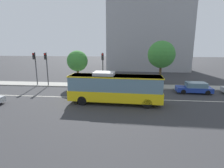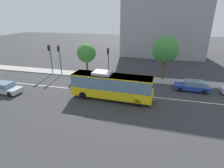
{
  "view_description": "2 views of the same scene",
  "coord_description": "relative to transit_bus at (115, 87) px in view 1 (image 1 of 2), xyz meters",
  "views": [
    {
      "loc": [
        -0.59,
        -20.24,
        6.27
      ],
      "look_at": [
        -2.82,
        1.54,
        1.44
      ],
      "focal_mm": 28.31,
      "sensor_mm": 36.0,
      "label": 1
    },
    {
      "loc": [
        2.98,
        -21.33,
        9.76
      ],
      "look_at": [
        -2.53,
        -0.12,
        1.34
      ],
      "focal_mm": 28.47,
      "sensor_mm": 36.0,
      "label": 2
    }
  ],
  "objects": [
    {
      "name": "street_tree_kerbside_centre",
      "position": [
        6.25,
        9.09,
        3.07
      ],
      "size": [
        4.1,
        4.1,
        6.95
      ],
      "color": "#4C3823",
      "rests_on": "ground_plane"
    },
    {
      "name": "transit_bus",
      "position": [
        0.0,
        0.0,
        0.0
      ],
      "size": [
        10.1,
        2.93,
        3.46
      ],
      "rotation": [
        0.0,
        0.0,
        -0.04
      ],
      "color": "yellow",
      "rests_on": "ground_plane"
    },
    {
      "name": "traffic_light_mid_block",
      "position": [
        -2.42,
        7.13,
        1.75
      ],
      "size": [
        0.34,
        0.62,
        5.2
      ],
      "rotation": [
        0.0,
        0.0,
        -1.49
      ],
      "color": "#47474C",
      "rests_on": "ground_plane"
    },
    {
      "name": "sidewalk_kerb",
      "position": [
        2.17,
        8.26,
        -1.74
      ],
      "size": [
        80.0,
        2.67,
        0.14
      ],
      "primitive_type": "cube",
      "color": "#9E9B93",
      "rests_on": "ground_plane"
    },
    {
      "name": "sedan_blue",
      "position": [
        10.18,
        5.32,
        -1.09
      ],
      "size": [
        4.57,
        1.97,
        1.46
      ],
      "rotation": [
        0.0,
        0.0,
        3.1
      ],
      "color": "#1E3899",
      "rests_on": "ground_plane"
    },
    {
      "name": "office_block_background",
      "position": [
        5.94,
        30.0,
        10.09
      ],
      "size": [
        20.34,
        12.7,
        23.8
      ],
      "rotation": [
        0.0,
        0.0,
        -0.03
      ],
      "color": "#939399",
      "rests_on": "ground_plane"
    },
    {
      "name": "traffic_light_near_corner",
      "position": [
        -12.97,
        7.29,
        1.75
      ],
      "size": [
        0.34,
        0.62,
        5.2
      ],
      "rotation": [
        0.0,
        0.0,
        -1.65
      ],
      "color": "#47474C",
      "rests_on": "ground_plane"
    },
    {
      "name": "traffic_light_far_corner",
      "position": [
        -11.11,
        7.19,
        1.75
      ],
      "size": [
        0.33,
        0.62,
        5.2
      ],
      "rotation": [
        0.0,
        0.0,
        -1.53
      ],
      "color": "#47474C",
      "rests_on": "ground_plane"
    },
    {
      "name": "street_tree_kerbside_right",
      "position": [
        -6.57,
        8.26,
        2.05
      ],
      "size": [
        3.22,
        3.22,
        5.49
      ],
      "color": "#4C3823",
      "rests_on": "ground_plane"
    },
    {
      "name": "lane_centre_line",
      "position": [
        2.17,
        1.73,
        -1.8
      ],
      "size": [
        76.0,
        0.16,
        0.01
      ],
      "primitive_type": "cube",
      "color": "silver",
      "rests_on": "ground_plane"
    },
    {
      "name": "ground_plane",
      "position": [
        2.17,
        1.73,
        -1.81
      ],
      "size": [
        160.0,
        160.0,
        0.0
      ],
      "primitive_type": "plane",
      "color": "#333335"
    }
  ]
}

